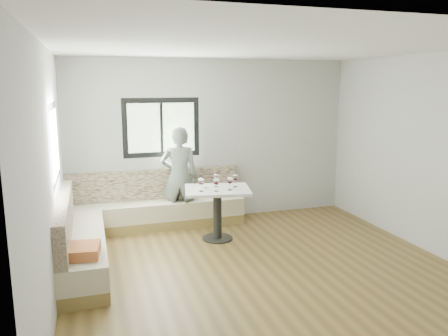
# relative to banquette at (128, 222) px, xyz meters

# --- Properties ---
(room) EXTENTS (5.01, 5.01, 2.81)m
(room) POSITION_rel_banquette_xyz_m (1.51, -1.54, 1.08)
(room) COLOR brown
(room) RESTS_ON ground
(banquette) EXTENTS (2.90, 2.80, 0.95)m
(banquette) POSITION_rel_banquette_xyz_m (0.00, 0.00, 0.00)
(banquette) COLOR olive
(banquette) RESTS_ON ground
(table) EXTENTS (1.11, 0.95, 0.80)m
(table) POSITION_rel_banquette_xyz_m (1.34, -0.24, 0.27)
(table) COLOR black
(table) RESTS_ON ground
(person) EXTENTS (0.70, 0.55, 1.70)m
(person) POSITION_rel_banquette_xyz_m (0.92, 0.56, 0.52)
(person) COLOR slate
(person) RESTS_ON ground
(olive_ramekin) EXTENTS (0.09, 0.09, 0.03)m
(olive_ramekin) POSITION_rel_banquette_xyz_m (1.15, -0.18, 0.49)
(olive_ramekin) COLOR white
(olive_ramekin) RESTS_ON table
(wine_glass_a) EXTENTS (0.09, 0.09, 0.21)m
(wine_glass_a) POSITION_rel_banquette_xyz_m (1.07, -0.33, 0.62)
(wine_glass_a) COLOR white
(wine_glass_a) RESTS_ON table
(wine_glass_b) EXTENTS (0.09, 0.09, 0.21)m
(wine_glass_b) POSITION_rel_banquette_xyz_m (1.28, -0.41, 0.62)
(wine_glass_b) COLOR white
(wine_glass_b) RESTS_ON table
(wine_glass_c) EXTENTS (0.09, 0.09, 0.21)m
(wine_glass_c) POSITION_rel_banquette_xyz_m (1.50, -0.38, 0.62)
(wine_glass_c) COLOR white
(wine_glass_c) RESTS_ON table
(wine_glass_d) EXTENTS (0.09, 0.09, 0.21)m
(wine_glass_d) POSITION_rel_banquette_xyz_m (1.36, -0.12, 0.62)
(wine_glass_d) COLOR white
(wine_glass_d) RESTS_ON table
(wine_glass_e) EXTENTS (0.09, 0.09, 0.21)m
(wine_glass_e) POSITION_rel_banquette_xyz_m (1.64, -0.22, 0.62)
(wine_glass_e) COLOR white
(wine_glass_e) RESTS_ON table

